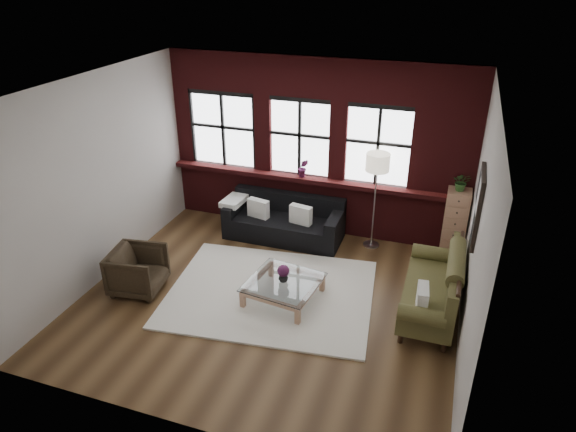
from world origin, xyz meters
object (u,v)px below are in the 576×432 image
(dark_sofa, at_px, (284,219))
(vase, at_px, (283,277))
(coffee_table, at_px, (283,291))
(floor_lamp, at_px, (375,198))
(vintage_settee, at_px, (431,283))
(armchair, at_px, (138,270))
(drawer_chest, at_px, (455,224))

(dark_sofa, height_order, vase, dark_sofa)
(dark_sofa, distance_m, coffee_table, 1.96)
(coffee_table, bearing_deg, floor_lamp, 65.22)
(vintage_settee, xyz_separation_m, vase, (-2.09, -0.41, -0.09))
(vintage_settee, distance_m, coffee_table, 2.16)
(dark_sofa, xyz_separation_m, armchair, (-1.58, -2.30, -0.03))
(vase, height_order, drawer_chest, drawer_chest)
(coffee_table, relative_size, drawer_chest, 0.81)
(dark_sofa, distance_m, vintage_settee, 3.08)
(armchair, distance_m, drawer_chest, 5.23)
(armchair, relative_size, vase, 5.08)
(vintage_settee, bearing_deg, drawer_chest, 82.45)
(dark_sofa, height_order, drawer_chest, drawer_chest)
(coffee_table, xyz_separation_m, vase, (-0.00, 0.00, 0.24))
(armchair, distance_m, floor_lamp, 4.09)
(dark_sofa, relative_size, floor_lamp, 1.12)
(drawer_chest, bearing_deg, vase, -137.29)
(drawer_chest, bearing_deg, armchair, -150.12)
(armchair, bearing_deg, drawer_chest, -68.59)
(vintage_settee, relative_size, armchair, 2.42)
(dark_sofa, bearing_deg, vase, -71.02)
(coffee_table, xyz_separation_m, drawer_chest, (2.32, 2.14, 0.46))
(vase, relative_size, drawer_chest, 0.12)
(drawer_chest, xyz_separation_m, floor_lamp, (-1.37, -0.08, 0.33))
(vase, bearing_deg, coffee_table, -14.04)
(dark_sofa, height_order, floor_lamp, floor_lamp)
(coffee_table, bearing_deg, vintage_settee, 10.99)
(vintage_settee, xyz_separation_m, drawer_chest, (0.23, 1.74, 0.12))
(drawer_chest, bearing_deg, dark_sofa, -174.12)
(vase, height_order, floor_lamp, floor_lamp)
(floor_lamp, bearing_deg, dark_sofa, -171.80)
(dark_sofa, xyz_separation_m, vase, (0.63, -1.84, 0.02))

